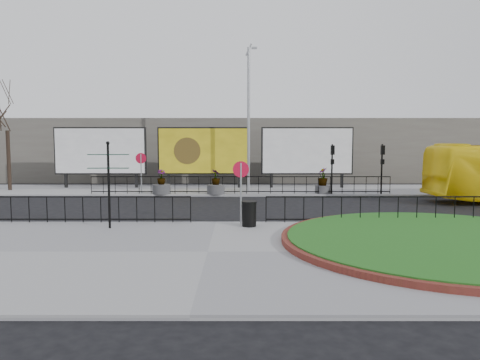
{
  "coord_description": "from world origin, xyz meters",
  "views": [
    {
      "loc": [
        0.97,
        -18.68,
        3.51
      ],
      "look_at": [
        0.96,
        1.9,
        1.64
      ],
      "focal_mm": 35.0,
      "sensor_mm": 36.0,
      "label": 1
    }
  ],
  "objects_px": {
    "fingerpost_sign": "(109,176)",
    "litter_bin": "(249,214)",
    "planter_c": "(323,183)",
    "billboard_mid": "(204,151)",
    "lamp_post": "(249,117)",
    "planter_a": "(161,186)",
    "planter_b": "(216,186)"
  },
  "relations": [
    {
      "from": "lamp_post",
      "to": "fingerpost_sign",
      "type": "height_order",
      "value": "lamp_post"
    },
    {
      "from": "fingerpost_sign",
      "to": "planter_b",
      "type": "distance_m",
      "value": 11.39
    },
    {
      "from": "billboard_mid",
      "to": "planter_c",
      "type": "bearing_deg",
      "value": -23.85
    },
    {
      "from": "lamp_post",
      "to": "fingerpost_sign",
      "type": "distance_m",
      "value": 13.78
    },
    {
      "from": "fingerpost_sign",
      "to": "planter_a",
      "type": "xyz_separation_m",
      "value": [
        0.14,
        10.76,
        -1.49
      ]
    },
    {
      "from": "lamp_post",
      "to": "billboard_mid",
      "type": "bearing_deg",
      "value": 146.75
    },
    {
      "from": "billboard_mid",
      "to": "lamp_post",
      "type": "relative_size",
      "value": 0.67
    },
    {
      "from": "litter_bin",
      "to": "planter_c",
      "type": "relative_size",
      "value": 0.61
    },
    {
      "from": "litter_bin",
      "to": "planter_c",
      "type": "xyz_separation_m",
      "value": [
        4.69,
        10.66,
        0.15
      ]
    },
    {
      "from": "lamp_post",
      "to": "planter_c",
      "type": "bearing_deg",
      "value": -16.66
    },
    {
      "from": "fingerpost_sign",
      "to": "litter_bin",
      "type": "xyz_separation_m",
      "value": [
        5.24,
        0.36,
        -1.48
      ]
    },
    {
      "from": "fingerpost_sign",
      "to": "planter_b",
      "type": "xyz_separation_m",
      "value": [
        3.43,
        10.76,
        -1.48
      ]
    },
    {
      "from": "planter_c",
      "to": "litter_bin",
      "type": "bearing_deg",
      "value": -113.74
    },
    {
      "from": "lamp_post",
      "to": "planter_a",
      "type": "relative_size",
      "value": 6.26
    },
    {
      "from": "fingerpost_sign",
      "to": "planter_a",
      "type": "distance_m",
      "value": 10.87
    },
    {
      "from": "planter_c",
      "to": "billboard_mid",
      "type": "bearing_deg",
      "value": 156.15
    },
    {
      "from": "planter_b",
      "to": "lamp_post",
      "type": "bearing_deg",
      "value": 38.53
    },
    {
      "from": "planter_b",
      "to": "fingerpost_sign",
      "type": "bearing_deg",
      "value": -107.66
    },
    {
      "from": "billboard_mid",
      "to": "planter_b",
      "type": "distance_m",
      "value": 4.21
    },
    {
      "from": "litter_bin",
      "to": "planter_b",
      "type": "bearing_deg",
      "value": 99.9
    },
    {
      "from": "fingerpost_sign",
      "to": "planter_b",
      "type": "bearing_deg",
      "value": 73.54
    },
    {
      "from": "lamp_post",
      "to": "fingerpost_sign",
      "type": "xyz_separation_m",
      "value": [
        -5.44,
        -12.36,
        -2.74
      ]
    },
    {
      "from": "planter_a",
      "to": "fingerpost_sign",
      "type": "bearing_deg",
      "value": -90.73
    },
    {
      "from": "litter_bin",
      "to": "planter_a",
      "type": "distance_m",
      "value": 11.58
    },
    {
      "from": "planter_a",
      "to": "lamp_post",
      "type": "bearing_deg",
      "value": 16.8
    },
    {
      "from": "litter_bin",
      "to": "planter_a",
      "type": "height_order",
      "value": "planter_a"
    },
    {
      "from": "planter_a",
      "to": "litter_bin",
      "type": "bearing_deg",
      "value": -63.86
    },
    {
      "from": "billboard_mid",
      "to": "planter_b",
      "type": "xyz_separation_m",
      "value": [
        1.0,
        -3.57,
        -1.99
      ]
    },
    {
      "from": "litter_bin",
      "to": "planter_b",
      "type": "xyz_separation_m",
      "value": [
        -1.82,
        10.4,
        0.0
      ]
    },
    {
      "from": "fingerpost_sign",
      "to": "litter_bin",
      "type": "distance_m",
      "value": 5.46
    },
    {
      "from": "fingerpost_sign",
      "to": "litter_bin",
      "type": "height_order",
      "value": "fingerpost_sign"
    },
    {
      "from": "planter_c",
      "to": "fingerpost_sign",
      "type": "bearing_deg",
      "value": -132.02
    }
  ]
}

